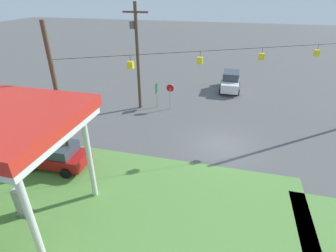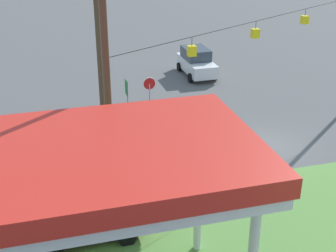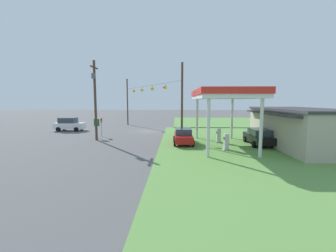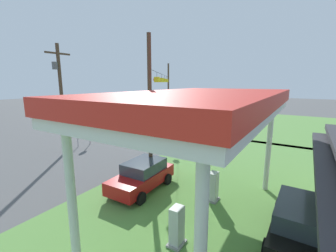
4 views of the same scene
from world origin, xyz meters
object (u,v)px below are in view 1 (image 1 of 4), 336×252
(stop_sign_roadside, at_px, (170,91))
(utility_pole_main, at_px, (137,53))
(fuel_pump_near, at_px, (22,203))
(car_at_pumps_front, at_px, (55,155))
(car_on_crossroad, at_px, (230,81))
(route_sign, at_px, (157,90))

(stop_sign_roadside, distance_m, utility_pole_main, 4.48)
(fuel_pump_near, height_order, car_at_pumps_front, car_at_pumps_front)
(car_at_pumps_front, bearing_deg, fuel_pump_near, 101.45)
(fuel_pump_near, height_order, utility_pole_main, utility_pole_main)
(fuel_pump_near, xyz_separation_m, stop_sign_roadside, (-4.01, -14.53, 1.06))
(car_on_crossroad, bearing_deg, utility_pole_main, -49.21)
(car_on_crossroad, relative_size, route_sign, 1.87)
(route_sign, relative_size, utility_pole_main, 0.26)
(fuel_pump_near, distance_m, route_sign, 14.93)
(car_at_pumps_front, height_order, car_on_crossroad, car_on_crossroad)
(stop_sign_roadside, bearing_deg, car_at_pumps_front, -114.90)
(car_at_pumps_front, height_order, stop_sign_roadside, stop_sign_roadside)
(stop_sign_roadside, distance_m, route_sign, 1.35)
(car_at_pumps_front, relative_size, utility_pole_main, 0.47)
(fuel_pump_near, bearing_deg, stop_sign_roadside, -105.42)
(fuel_pump_near, height_order, stop_sign_roadside, stop_sign_roadside)
(car_on_crossroad, distance_m, route_sign, 9.39)
(route_sign, distance_m, utility_pole_main, 3.86)
(fuel_pump_near, height_order, route_sign, route_sign)
(car_at_pumps_front, relative_size, stop_sign_roadside, 1.74)
(car_on_crossroad, relative_size, utility_pole_main, 0.48)
(car_at_pumps_front, relative_size, car_on_crossroad, 0.97)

